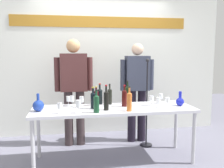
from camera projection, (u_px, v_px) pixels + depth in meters
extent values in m
plane|color=slate|center=(114.00, 160.00, 3.56)|extent=(10.00, 10.00, 0.00)
cube|color=white|center=(101.00, 54.00, 4.69)|extent=(4.59, 0.10, 3.00)
cube|color=#B97D26|center=(101.00, 22.00, 4.56)|extent=(3.22, 0.01, 0.20)
cube|color=silver|center=(114.00, 109.00, 3.46)|extent=(2.24, 0.68, 0.04)
cylinder|color=silver|center=(33.00, 148.00, 3.05)|extent=(0.05, 0.05, 0.73)
cylinder|color=silver|center=(194.00, 138.00, 3.41)|extent=(0.05, 0.05, 0.73)
cylinder|color=silver|center=(39.00, 133.00, 3.62)|extent=(0.05, 0.05, 0.73)
cylinder|color=silver|center=(176.00, 126.00, 3.98)|extent=(0.05, 0.05, 0.73)
sphere|color=#1D3A9E|center=(38.00, 106.00, 3.24)|extent=(0.15, 0.15, 0.15)
cylinder|color=#1D3A9E|center=(38.00, 97.00, 3.23)|extent=(0.04, 0.04, 0.10)
sphere|color=#1A22BB|center=(180.00, 102.00, 3.58)|extent=(0.12, 0.12, 0.12)
cylinder|color=#1A22BB|center=(180.00, 95.00, 3.57)|extent=(0.04, 0.04, 0.10)
cylinder|color=#3A2E2F|center=(69.00, 118.00, 4.10)|extent=(0.14, 0.14, 0.91)
cylinder|color=#3A2E2F|center=(80.00, 118.00, 4.13)|extent=(0.14, 0.14, 0.91)
cube|color=#4C2828|center=(74.00, 72.00, 4.02)|extent=(0.43, 0.22, 0.61)
cylinder|color=#4C2828|center=(57.00, 74.00, 3.98)|extent=(0.09, 0.09, 0.55)
cylinder|color=#4C2828|center=(90.00, 74.00, 4.07)|extent=(0.09, 0.09, 0.55)
sphere|color=tan|center=(73.00, 46.00, 3.97)|extent=(0.22, 0.22, 0.22)
cylinder|color=black|center=(132.00, 116.00, 4.28)|extent=(0.14, 0.14, 0.89)
cylinder|color=black|center=(142.00, 115.00, 4.31)|extent=(0.14, 0.14, 0.89)
cube|color=#34394C|center=(137.00, 73.00, 4.20)|extent=(0.39, 0.22, 0.58)
cylinder|color=#34394C|center=(123.00, 75.00, 4.17)|extent=(0.09, 0.09, 0.52)
cylinder|color=#34394C|center=(151.00, 75.00, 4.25)|extent=(0.09, 0.09, 0.52)
sphere|color=beige|center=(137.00, 49.00, 4.15)|extent=(0.20, 0.20, 0.20)
cylinder|color=black|center=(100.00, 97.00, 3.69)|extent=(0.08, 0.08, 0.21)
cone|color=black|center=(100.00, 89.00, 3.68)|extent=(0.08, 0.08, 0.03)
cylinder|color=black|center=(100.00, 87.00, 3.68)|extent=(0.03, 0.03, 0.08)
cylinder|color=red|center=(100.00, 84.00, 3.67)|extent=(0.03, 0.03, 0.02)
cylinder|color=black|center=(110.00, 97.00, 3.68)|extent=(0.07, 0.07, 0.22)
cone|color=black|center=(110.00, 89.00, 3.66)|extent=(0.07, 0.07, 0.03)
cylinder|color=black|center=(110.00, 87.00, 3.66)|extent=(0.02, 0.02, 0.07)
cylinder|color=black|center=(110.00, 84.00, 3.65)|extent=(0.03, 0.03, 0.02)
cylinder|color=black|center=(127.00, 95.00, 3.76)|extent=(0.07, 0.07, 0.24)
cone|color=black|center=(127.00, 87.00, 3.74)|extent=(0.07, 0.07, 0.03)
cylinder|color=black|center=(128.00, 85.00, 3.74)|extent=(0.02, 0.02, 0.09)
cylinder|color=black|center=(128.00, 81.00, 3.73)|extent=(0.03, 0.03, 0.02)
cylinder|color=#164126|center=(96.00, 105.00, 3.17)|extent=(0.07, 0.07, 0.21)
cone|color=#164126|center=(96.00, 96.00, 3.16)|extent=(0.07, 0.07, 0.03)
cylinder|color=#164126|center=(96.00, 94.00, 3.15)|extent=(0.03, 0.03, 0.08)
cylinder|color=black|center=(96.00, 90.00, 3.15)|extent=(0.03, 0.03, 0.02)
cylinder|color=black|center=(106.00, 101.00, 3.31)|extent=(0.07, 0.07, 0.24)
cone|color=black|center=(106.00, 92.00, 3.29)|extent=(0.07, 0.07, 0.03)
cylinder|color=black|center=(106.00, 89.00, 3.29)|extent=(0.02, 0.02, 0.09)
cylinder|color=#AD141B|center=(106.00, 85.00, 3.28)|extent=(0.03, 0.03, 0.02)
cylinder|color=orange|center=(129.00, 102.00, 3.25)|extent=(0.07, 0.07, 0.23)
cone|color=orange|center=(129.00, 93.00, 3.24)|extent=(0.07, 0.07, 0.03)
cylinder|color=orange|center=(129.00, 91.00, 3.23)|extent=(0.02, 0.02, 0.08)
cylinder|color=black|center=(129.00, 87.00, 3.23)|extent=(0.03, 0.03, 0.02)
cylinder|color=#360A09|center=(124.00, 99.00, 3.54)|extent=(0.07, 0.07, 0.22)
cone|color=#360A09|center=(124.00, 90.00, 3.52)|extent=(0.07, 0.07, 0.03)
cylinder|color=#360A09|center=(124.00, 89.00, 3.52)|extent=(0.02, 0.02, 0.07)
cylinder|color=red|center=(124.00, 85.00, 3.51)|extent=(0.03, 0.03, 0.02)
cylinder|color=black|center=(96.00, 99.00, 3.58)|extent=(0.07, 0.07, 0.21)
cone|color=black|center=(96.00, 91.00, 3.57)|extent=(0.07, 0.07, 0.03)
cylinder|color=black|center=(96.00, 90.00, 3.56)|extent=(0.03, 0.03, 0.06)
cylinder|color=gold|center=(96.00, 87.00, 3.56)|extent=(0.03, 0.03, 0.02)
cylinder|color=black|center=(93.00, 101.00, 3.40)|extent=(0.07, 0.07, 0.21)
cone|color=black|center=(93.00, 93.00, 3.39)|extent=(0.07, 0.07, 0.03)
cylinder|color=black|center=(93.00, 91.00, 3.38)|extent=(0.03, 0.03, 0.08)
cylinder|color=gold|center=(93.00, 87.00, 3.38)|extent=(0.03, 0.03, 0.02)
cylinder|color=white|center=(82.00, 107.00, 3.48)|extent=(0.05, 0.05, 0.00)
cylinder|color=white|center=(82.00, 105.00, 3.48)|extent=(0.01, 0.01, 0.07)
cylinder|color=white|center=(82.00, 99.00, 3.47)|extent=(0.06, 0.06, 0.08)
cylinder|color=white|center=(72.00, 106.00, 3.54)|extent=(0.06, 0.06, 0.00)
cylinder|color=white|center=(72.00, 104.00, 3.54)|extent=(0.01, 0.01, 0.07)
cylinder|color=white|center=(72.00, 99.00, 3.53)|extent=(0.06, 0.06, 0.09)
cylinder|color=white|center=(60.00, 113.00, 3.15)|extent=(0.06, 0.06, 0.00)
cylinder|color=white|center=(60.00, 111.00, 3.15)|extent=(0.01, 0.01, 0.06)
cylinder|color=white|center=(60.00, 106.00, 3.14)|extent=(0.06, 0.06, 0.08)
cylinder|color=white|center=(79.00, 113.00, 3.15)|extent=(0.06, 0.06, 0.00)
cylinder|color=white|center=(79.00, 110.00, 3.15)|extent=(0.01, 0.01, 0.08)
cylinder|color=white|center=(78.00, 103.00, 3.14)|extent=(0.07, 0.07, 0.09)
cylinder|color=white|center=(69.00, 105.00, 3.61)|extent=(0.06, 0.06, 0.00)
cylinder|color=white|center=(68.00, 103.00, 3.61)|extent=(0.01, 0.01, 0.06)
cylinder|color=white|center=(68.00, 99.00, 3.60)|extent=(0.06, 0.06, 0.07)
cylinder|color=white|center=(151.00, 105.00, 3.60)|extent=(0.05, 0.05, 0.00)
cylinder|color=white|center=(151.00, 103.00, 3.60)|extent=(0.01, 0.01, 0.07)
cylinder|color=white|center=(151.00, 98.00, 3.59)|extent=(0.07, 0.07, 0.08)
cylinder|color=white|center=(167.00, 107.00, 3.50)|extent=(0.05, 0.05, 0.00)
cylinder|color=white|center=(167.00, 105.00, 3.50)|extent=(0.01, 0.01, 0.06)
cylinder|color=white|center=(168.00, 100.00, 3.49)|extent=(0.06, 0.06, 0.08)
cylinder|color=white|center=(161.00, 104.00, 3.73)|extent=(0.06, 0.06, 0.00)
cylinder|color=white|center=(161.00, 101.00, 3.73)|extent=(0.01, 0.01, 0.08)
cylinder|color=white|center=(161.00, 96.00, 3.72)|extent=(0.06, 0.06, 0.07)
cylinder|color=white|center=(158.00, 107.00, 3.48)|extent=(0.06, 0.06, 0.00)
cylinder|color=white|center=(158.00, 105.00, 3.48)|extent=(0.01, 0.01, 0.06)
cylinder|color=white|center=(158.00, 100.00, 3.47)|extent=(0.06, 0.06, 0.09)
cylinder|color=black|center=(146.00, 145.00, 4.12)|extent=(0.20, 0.20, 0.02)
cylinder|color=black|center=(147.00, 105.00, 4.04)|extent=(0.02, 0.02, 1.38)
sphere|color=#232328|center=(148.00, 60.00, 3.95)|extent=(0.06, 0.06, 0.06)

